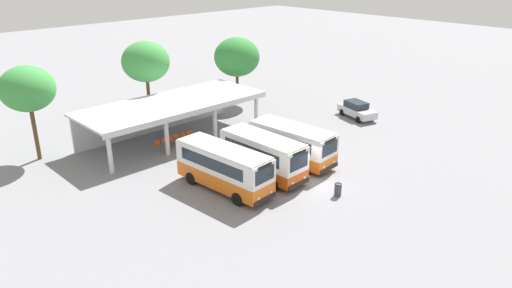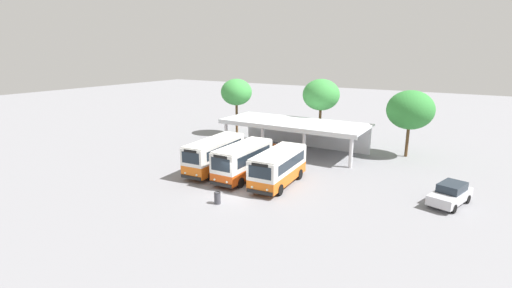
{
  "view_description": "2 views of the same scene",
  "coord_description": "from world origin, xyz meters",
  "px_view_note": "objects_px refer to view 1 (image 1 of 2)",
  "views": [
    {
      "loc": [
        -23.78,
        -18.88,
        15.17
      ],
      "look_at": [
        0.44,
        6.41,
        1.22
      ],
      "focal_mm": 33.51,
      "sensor_mm": 36.0,
      "label": 1
    },
    {
      "loc": [
        15.9,
        -22.48,
        11.04
      ],
      "look_at": [
        -1.8,
        6.4,
        2.55
      ],
      "focal_mm": 26.09,
      "sensor_mm": 36.0,
      "label": 2
    }
  ],
  "objects_px": {
    "waiting_chair_fifth_seat": "(184,136)",
    "waiting_chair_far_end_seat": "(190,134)",
    "city_bus_second_in_row": "(263,154)",
    "waiting_chair_middle_seat": "(171,140)",
    "city_bus_nearest_orange": "(224,167)",
    "litter_bin_apron": "(338,190)",
    "city_bus_middle_cream": "(292,143)",
    "waiting_chair_second_from_end": "(165,142)",
    "parked_car_flank": "(357,110)",
    "waiting_chair_fourth_seat": "(177,138)",
    "waiting_chair_end_by_column": "(158,144)"
  },
  "relations": [
    {
      "from": "city_bus_middle_cream",
      "to": "waiting_chair_second_from_end",
      "type": "height_order",
      "value": "city_bus_middle_cream"
    },
    {
      "from": "parked_car_flank",
      "to": "waiting_chair_middle_seat",
      "type": "xyz_separation_m",
      "value": [
        -17.64,
        6.48,
        -0.3
      ]
    },
    {
      "from": "parked_car_flank",
      "to": "litter_bin_apron",
      "type": "bearing_deg",
      "value": -148.93
    },
    {
      "from": "waiting_chair_fifth_seat",
      "to": "litter_bin_apron",
      "type": "height_order",
      "value": "litter_bin_apron"
    },
    {
      "from": "city_bus_middle_cream",
      "to": "litter_bin_apron",
      "type": "bearing_deg",
      "value": -107.87
    },
    {
      "from": "waiting_chair_second_from_end",
      "to": "waiting_chair_far_end_seat",
      "type": "bearing_deg",
      "value": 1.43
    },
    {
      "from": "city_bus_nearest_orange",
      "to": "waiting_chair_fifth_seat",
      "type": "height_order",
      "value": "city_bus_nearest_orange"
    },
    {
      "from": "city_bus_middle_cream",
      "to": "waiting_chair_end_by_column",
      "type": "height_order",
      "value": "city_bus_middle_cream"
    },
    {
      "from": "city_bus_second_in_row",
      "to": "waiting_chair_middle_seat",
      "type": "bearing_deg",
      "value": 98.46
    },
    {
      "from": "waiting_chair_fourth_seat",
      "to": "litter_bin_apron",
      "type": "distance_m",
      "value": 15.54
    },
    {
      "from": "city_bus_second_in_row",
      "to": "litter_bin_apron",
      "type": "distance_m",
      "value": 6.01
    },
    {
      "from": "parked_car_flank",
      "to": "waiting_chair_fourth_seat",
      "type": "relative_size",
      "value": 5.27
    },
    {
      "from": "waiting_chair_end_by_column",
      "to": "city_bus_second_in_row",
      "type": "bearing_deg",
      "value": -73.82
    },
    {
      "from": "city_bus_nearest_orange",
      "to": "waiting_chair_end_by_column",
      "type": "distance_m",
      "value": 9.33
    },
    {
      "from": "waiting_chair_middle_seat",
      "to": "waiting_chair_far_end_seat",
      "type": "bearing_deg",
      "value": -0.14
    },
    {
      "from": "waiting_chair_end_by_column",
      "to": "waiting_chair_second_from_end",
      "type": "bearing_deg",
      "value": 1.61
    },
    {
      "from": "waiting_chair_end_by_column",
      "to": "waiting_chair_second_from_end",
      "type": "distance_m",
      "value": 0.67
    },
    {
      "from": "city_bus_second_in_row",
      "to": "waiting_chair_fourth_seat",
      "type": "bearing_deg",
      "value": 94.53
    },
    {
      "from": "parked_car_flank",
      "to": "waiting_chair_fourth_seat",
      "type": "bearing_deg",
      "value": 159.04
    },
    {
      "from": "city_bus_nearest_orange",
      "to": "waiting_chair_fourth_seat",
      "type": "height_order",
      "value": "city_bus_nearest_orange"
    },
    {
      "from": "litter_bin_apron",
      "to": "city_bus_middle_cream",
      "type": "bearing_deg",
      "value": 72.13
    },
    {
      "from": "waiting_chair_middle_seat",
      "to": "waiting_chair_fourth_seat",
      "type": "height_order",
      "value": "same"
    },
    {
      "from": "waiting_chair_second_from_end",
      "to": "waiting_chair_fifth_seat",
      "type": "distance_m",
      "value": 2.01
    },
    {
      "from": "city_bus_nearest_orange",
      "to": "city_bus_second_in_row",
      "type": "distance_m",
      "value": 3.41
    },
    {
      "from": "waiting_chair_end_by_column",
      "to": "waiting_chair_second_from_end",
      "type": "relative_size",
      "value": 1.0
    },
    {
      "from": "litter_bin_apron",
      "to": "waiting_chair_end_by_column",
      "type": "bearing_deg",
      "value": 105.56
    },
    {
      "from": "city_bus_second_in_row",
      "to": "parked_car_flank",
      "type": "height_order",
      "value": "city_bus_second_in_row"
    },
    {
      "from": "waiting_chair_second_from_end",
      "to": "waiting_chair_fourth_seat",
      "type": "bearing_deg",
      "value": 3.94
    },
    {
      "from": "waiting_chair_far_end_seat",
      "to": "litter_bin_apron",
      "type": "bearing_deg",
      "value": -86.64
    },
    {
      "from": "waiting_chair_second_from_end",
      "to": "litter_bin_apron",
      "type": "distance_m",
      "value": 15.7
    },
    {
      "from": "city_bus_middle_cream",
      "to": "waiting_chair_second_from_end",
      "type": "relative_size",
      "value": 8.38
    },
    {
      "from": "waiting_chair_end_by_column",
      "to": "waiting_chair_second_from_end",
      "type": "height_order",
      "value": "same"
    },
    {
      "from": "city_bus_second_in_row",
      "to": "parked_car_flank",
      "type": "distance_m",
      "value": 16.54
    },
    {
      "from": "parked_car_flank",
      "to": "waiting_chair_middle_seat",
      "type": "bearing_deg",
      "value": 159.83
    },
    {
      "from": "waiting_chair_second_from_end",
      "to": "waiting_chair_fourth_seat",
      "type": "height_order",
      "value": "same"
    },
    {
      "from": "waiting_chair_far_end_seat",
      "to": "litter_bin_apron",
      "type": "xyz_separation_m",
      "value": [
        0.9,
        -15.35,
        -0.07
      ]
    },
    {
      "from": "waiting_chair_second_from_end",
      "to": "waiting_chair_far_end_seat",
      "type": "height_order",
      "value": "same"
    },
    {
      "from": "city_bus_middle_cream",
      "to": "waiting_chair_fifth_seat",
      "type": "xyz_separation_m",
      "value": [
        -3.49,
        9.36,
        -1.11
      ]
    },
    {
      "from": "litter_bin_apron",
      "to": "parked_car_flank",
      "type": "bearing_deg",
      "value": 31.07
    },
    {
      "from": "city_bus_second_in_row",
      "to": "waiting_chair_fifth_seat",
      "type": "bearing_deg",
      "value": 90.58
    },
    {
      "from": "city_bus_second_in_row",
      "to": "litter_bin_apron",
      "type": "relative_size",
      "value": 7.72
    },
    {
      "from": "parked_car_flank",
      "to": "waiting_chair_far_end_seat",
      "type": "height_order",
      "value": "parked_car_flank"
    },
    {
      "from": "parked_car_flank",
      "to": "waiting_chair_second_from_end",
      "type": "distance_m",
      "value": 19.4
    },
    {
      "from": "waiting_chair_fifth_seat",
      "to": "waiting_chair_far_end_seat",
      "type": "distance_m",
      "value": 0.67
    },
    {
      "from": "waiting_chair_fifth_seat",
      "to": "waiting_chair_far_end_seat",
      "type": "xyz_separation_m",
      "value": [
        0.67,
        0.03,
        0.0
      ]
    },
    {
      "from": "city_bus_second_in_row",
      "to": "waiting_chair_far_end_seat",
      "type": "bearing_deg",
      "value": 86.61
    },
    {
      "from": "waiting_chair_end_by_column",
      "to": "waiting_chair_second_from_end",
      "type": "xyz_separation_m",
      "value": [
        0.67,
        0.02,
        0.0
      ]
    },
    {
      "from": "city_bus_second_in_row",
      "to": "waiting_chair_fifth_seat",
      "type": "relative_size",
      "value": 8.08
    },
    {
      "from": "waiting_chair_middle_seat",
      "to": "waiting_chair_fifth_seat",
      "type": "xyz_separation_m",
      "value": [
        1.34,
        -0.04,
        0.0
      ]
    },
    {
      "from": "waiting_chair_middle_seat",
      "to": "waiting_chair_fourth_seat",
      "type": "xyz_separation_m",
      "value": [
        0.67,
        0.02,
        0.0
      ]
    }
  ]
}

